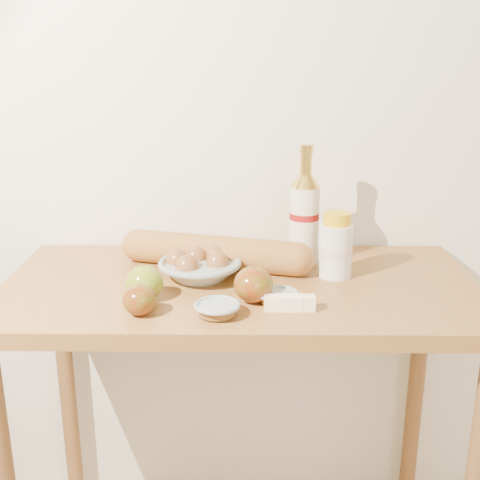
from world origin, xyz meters
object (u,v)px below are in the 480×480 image
table (240,326)px  cream_bottle (336,247)px  bourbon_bottle (304,216)px  egg_bowl (200,266)px  baguette (215,252)px

table → cream_bottle: (0.24, 0.05, 0.20)m
bourbon_bottle → cream_bottle: (0.07, -0.10, -0.05)m
table → egg_bowl: size_ratio=4.36×
cream_bottle → baguette: 0.32m
table → baguette: bearing=123.5°
egg_bowl → baguette: size_ratio=0.51×
egg_bowl → baguette: bearing=65.0°
table → baguette: size_ratio=2.23×
cream_bottle → baguette: size_ratio=0.32×
baguette → egg_bowl: bearing=-100.1°
cream_bottle → baguette: bearing=174.3°
table → cream_bottle: 0.32m
bourbon_bottle → baguette: 0.26m
egg_bowl → cream_bottle: bearing=3.0°
egg_bowl → baguette: (0.04, 0.08, 0.01)m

